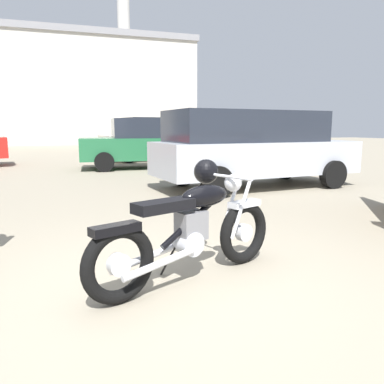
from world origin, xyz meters
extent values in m
plane|color=gray|center=(0.00, 0.00, 0.00)|extent=(80.00, 80.00, 0.00)
torus|color=black|center=(0.86, 0.30, 0.32)|extent=(0.64, 0.31, 0.64)
cylinder|color=silver|center=(0.86, 0.30, 0.32)|extent=(0.20, 0.13, 0.18)
torus|color=black|center=(-0.50, -0.18, 0.32)|extent=(0.64, 0.31, 0.64)
cylinder|color=silver|center=(-0.50, -0.18, 0.32)|extent=(0.20, 0.13, 0.18)
cube|color=silver|center=(0.86, 0.30, 0.62)|extent=(0.38, 0.24, 0.06)
cube|color=black|center=(-0.52, -0.18, 0.61)|extent=(0.42, 0.25, 0.07)
cylinder|color=silver|center=(0.72, 0.32, 0.60)|extent=(0.28, 0.13, 0.58)
cylinder|color=silver|center=(0.77, 0.18, 0.60)|extent=(0.28, 0.13, 0.58)
sphere|color=silver|center=(0.70, 0.24, 0.85)|extent=(0.17, 0.17, 0.17)
cylinder|color=silver|center=(0.62, 0.21, 0.92)|extent=(0.23, 0.59, 0.03)
sphere|color=black|center=(0.52, 0.50, 0.94)|extent=(0.25, 0.25, 0.25)
cylinder|color=black|center=(0.24, 0.08, 0.58)|extent=(0.73, 0.30, 0.47)
ellipsoid|color=black|center=(0.35, 0.12, 0.76)|extent=(0.56, 0.38, 0.20)
cube|color=black|center=(-0.08, -0.03, 0.73)|extent=(0.58, 0.37, 0.09)
cube|color=slate|center=(0.20, 0.07, 0.51)|extent=(0.30, 0.26, 0.26)
cylinder|color=silver|center=(0.16, 0.05, 0.36)|extent=(0.27, 0.26, 0.22)
cylinder|color=silver|center=(-0.23, 0.02, 0.28)|extent=(0.68, 0.29, 0.14)
cylinder|color=silver|center=(-0.16, -0.17, 0.28)|extent=(0.68, 0.29, 0.14)
cylinder|color=black|center=(0.01, 0.18, 0.16)|extent=(0.10, 0.23, 0.33)
cylinder|color=black|center=(5.04, 5.68, 0.32)|extent=(0.65, 0.25, 0.64)
cylinder|color=black|center=(5.14, 3.93, 0.32)|extent=(0.65, 0.25, 0.64)
cylinder|color=black|center=(2.04, 5.51, 0.32)|extent=(0.65, 0.25, 0.64)
cylinder|color=black|center=(2.15, 3.75, 0.32)|extent=(0.65, 0.25, 0.64)
cube|color=#ADB2BC|center=(3.59, 4.72, 0.69)|extent=(4.80, 2.04, 0.74)
cube|color=#232833|center=(3.29, 4.70, 1.40)|extent=(3.59, 1.80, 0.68)
cylinder|color=black|center=(5.32, 13.46, 0.30)|extent=(0.62, 0.25, 0.60)
cylinder|color=black|center=(5.15, 15.09, 0.30)|extent=(0.62, 0.25, 0.60)
cylinder|color=black|center=(7.71, 13.71, 0.30)|extent=(0.62, 0.25, 0.60)
cylinder|color=black|center=(7.54, 15.34, 0.30)|extent=(0.62, 0.25, 0.60)
cube|color=beige|center=(6.43, 14.40, 0.68)|extent=(4.05, 2.04, 0.76)
cube|color=#232833|center=(6.68, 14.43, 1.42)|extent=(2.55, 1.76, 0.72)
cylinder|color=black|center=(2.09, 11.86, 0.30)|extent=(0.62, 0.26, 0.60)
cylinder|color=black|center=(1.89, 13.49, 0.30)|extent=(0.62, 0.26, 0.60)
cylinder|color=black|center=(4.48, 12.16, 0.30)|extent=(0.62, 0.26, 0.60)
cylinder|color=black|center=(4.27, 13.79, 0.30)|extent=(0.62, 0.26, 0.60)
cube|color=beige|center=(3.18, 12.83, 0.68)|extent=(4.07, 2.11, 0.76)
cube|color=#232833|center=(3.43, 12.86, 1.42)|extent=(2.57, 1.80, 0.72)
cylinder|color=black|center=(3.63, 10.61, 0.31)|extent=(0.64, 0.26, 0.62)
cylinder|color=black|center=(3.45, 8.89, 0.31)|extent=(0.64, 0.26, 0.62)
cylinder|color=black|center=(0.94, 10.88, 0.31)|extent=(0.64, 0.26, 0.62)
cylinder|color=black|center=(0.77, 9.17, 0.31)|extent=(0.64, 0.26, 0.62)
cube|color=#23663D|center=(2.20, 9.89, 0.67)|extent=(4.35, 2.14, 0.72)
cube|color=#232833|center=(2.20, 9.89, 1.35)|extent=(2.15, 1.76, 0.64)
cube|color=beige|center=(1.00, 33.30, 4.25)|extent=(21.92, 9.80, 8.50)
cube|color=gray|center=(1.00, 33.30, 8.75)|extent=(22.23, 10.11, 0.50)
camera|label=1|loc=(-1.00, -3.07, 1.38)|focal=36.12mm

